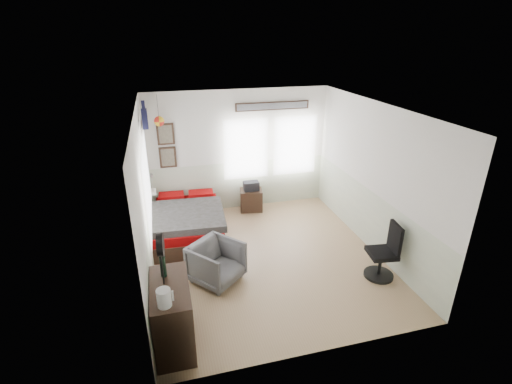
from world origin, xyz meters
TOP-DOWN VIEW (x-y plane):
  - ground_plane at (0.00, 0.00)m, footprint 4.00×4.50m
  - room_shell at (-0.08, 0.19)m, footprint 4.02×4.52m
  - wall_decor at (-1.10, 1.96)m, footprint 3.55×1.32m
  - bed at (-1.30, 1.18)m, footprint 1.48×1.99m
  - dresser at (-1.74, -1.60)m, footprint 0.48×1.00m
  - armchair at (-0.98, -0.42)m, footprint 1.04×1.04m
  - nightstand at (0.21, 2.01)m, footprint 0.56×0.48m
  - task_chair at (1.72, -1.02)m, footprint 0.49×0.49m
  - kettle at (-1.80, -1.95)m, footprint 0.19×0.16m
  - bottle at (-1.79, -1.37)m, footprint 0.08×0.08m
  - stand_fan at (-1.79, -1.54)m, footprint 0.10×0.30m
  - black_bag at (0.21, 2.01)m, footprint 0.35×0.23m

SIDE VIEW (x-z plane):
  - ground_plane at x=0.00m, z-range -0.01..0.00m
  - nightstand at x=0.21m, z-range 0.00..0.49m
  - bed at x=-1.30m, z-range -0.01..0.60m
  - armchair at x=-0.98m, z-range 0.00..0.68m
  - task_chair at x=1.72m, z-range -0.09..0.88m
  - dresser at x=-1.74m, z-range 0.00..0.90m
  - black_bag at x=0.21m, z-range 0.49..0.69m
  - kettle at x=-1.80m, z-range 0.90..1.12m
  - bottle at x=-1.79m, z-range 0.90..1.21m
  - stand_fan at x=-1.79m, z-range 1.10..1.82m
  - room_shell at x=-0.08m, z-range 0.26..2.97m
  - wall_decor at x=-1.10m, z-range 1.38..2.82m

